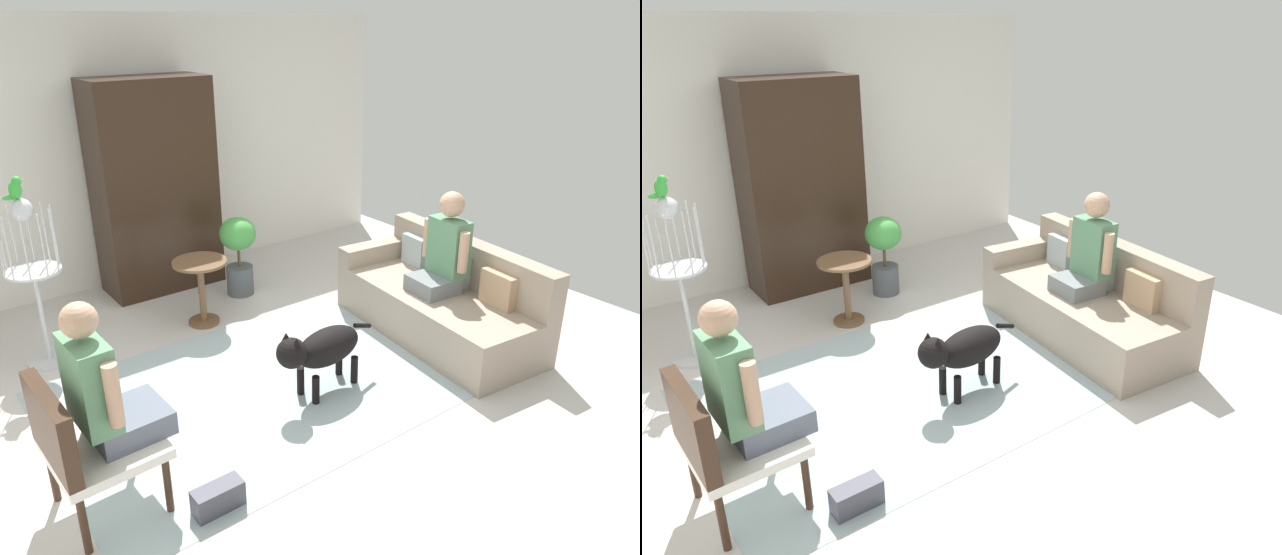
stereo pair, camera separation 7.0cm
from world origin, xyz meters
TOP-DOWN VIEW (x-y plane):
  - ground_plane at (0.00, 0.00)m, footprint 6.54×6.54m
  - back_wall at (0.00, 2.70)m, footprint 6.05×0.12m
  - area_rug at (-0.20, -0.01)m, footprint 3.09×2.09m
  - couch at (1.52, -0.17)m, footprint 1.03×1.98m
  - armchair at (-1.68, -0.51)m, footprint 0.59×0.62m
  - person_on_couch at (1.49, -0.19)m, footprint 0.45×0.51m
  - person_on_armchair at (-1.53, -0.51)m, footprint 0.49×0.53m
  - round_end_table at (-0.08, 1.24)m, footprint 0.48×0.48m
  - dog at (0.09, -0.31)m, footprint 0.92×0.33m
  - bird_cage_stand at (-1.39, 1.39)m, footprint 0.42×0.42m
  - parrot at (-1.41, 1.39)m, footprint 0.17×0.10m
  - potted_plant at (0.53, 1.60)m, footprint 0.36×0.36m
  - armoire_cabinet at (0.01, 2.29)m, footprint 1.14×0.56m
  - handbag at (-1.10, -0.91)m, footprint 0.29×0.12m

SIDE VIEW (x-z plane):
  - ground_plane at x=0.00m, z-range 0.00..0.00m
  - area_rug at x=-0.20m, z-range 0.00..0.01m
  - handbag at x=-1.10m, z-range 0.00..0.16m
  - couch at x=1.52m, z-range -0.11..0.70m
  - dog at x=0.09m, z-range 0.07..0.66m
  - round_end_table at x=-0.08m, z-range 0.10..0.71m
  - potted_plant at x=0.53m, z-range 0.07..0.87m
  - armchair at x=-1.68m, z-range 0.08..0.94m
  - bird_cage_stand at x=-1.39m, z-range 0.04..1.40m
  - person_on_armchair at x=-1.53m, z-range 0.34..1.19m
  - person_on_couch at x=1.49m, z-range 0.35..1.20m
  - armoire_cabinet at x=0.01m, z-range 0.00..2.09m
  - back_wall at x=0.00m, z-range 0.00..2.64m
  - parrot at x=-1.41m, z-range 1.36..1.53m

